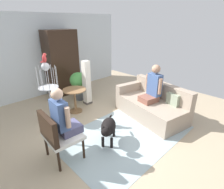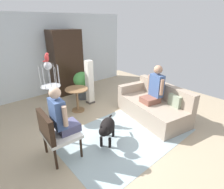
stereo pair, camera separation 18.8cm
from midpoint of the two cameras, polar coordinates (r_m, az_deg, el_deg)
The scene contains 14 objects.
ground_plane at distance 4.05m, azimuth -1.36°, elevation -11.87°, with size 7.55×7.55×0.00m, color tan.
back_wall at distance 6.18m, azimuth -22.68°, elevation 11.28°, with size 6.09×0.12×2.52m, color silver.
area_rug at distance 3.96m, azimuth 2.83°, elevation -12.71°, with size 2.73×1.85×0.01m, color #9EB2B7.
couch at distance 4.65m, azimuth 11.34°, elevation -3.27°, with size 1.25×1.94×0.85m.
armchair at distance 3.21m, azimuth -19.02°, elevation -11.70°, with size 0.60×0.65×0.92m.
person_on_couch at distance 4.41m, azimuth 11.76°, elevation 2.40°, with size 0.52×0.50×0.90m.
person_on_armchair at distance 3.12m, azimuth -17.24°, elevation -6.75°, with size 0.45×0.50×0.85m.
round_end_table at distance 4.82m, azimuth -12.92°, elevation -0.68°, with size 0.60×0.60×0.64m.
dog at distance 3.55m, azimuth -2.77°, elevation -10.50°, with size 0.69×0.56×0.57m.
bird_cage_stand at distance 4.40m, azimuth -20.72°, elevation 1.48°, with size 0.45×0.45×1.45m.
parrot at distance 4.21m, azimuth -22.10°, elevation 10.71°, with size 0.17×0.10×0.20m.
potted_plant at distance 5.54m, azimuth -11.61°, elevation 3.80°, with size 0.52×0.52×0.86m.
column_lamp at distance 5.17m, azimuth -9.14°, elevation 3.57°, with size 0.20×0.20×1.28m.
armoire_cabinet at distance 6.06m, azimuth -16.64°, elevation 9.57°, with size 0.97×0.56×2.05m, color black.
Camera 1 is at (-2.34, -2.39, 2.30)m, focal length 28.57 mm.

